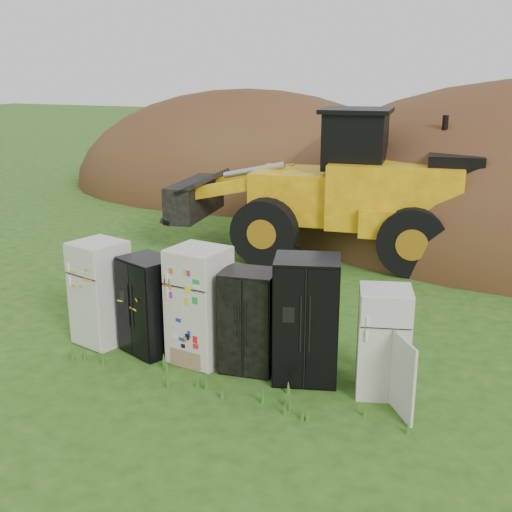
% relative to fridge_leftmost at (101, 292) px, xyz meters
% --- Properties ---
extents(ground, '(120.00, 120.00, 0.00)m').
position_rel_fridge_leftmost_xyz_m(ground, '(2.43, 0.01, -0.90)').
color(ground, '#264D14').
rests_on(ground, ground).
extents(fridge_leftmost, '(0.96, 0.94, 1.80)m').
position_rel_fridge_leftmost_xyz_m(fridge_leftmost, '(0.00, 0.00, 0.00)').
color(fridge_leftmost, silver).
rests_on(fridge_leftmost, ground).
extents(fridge_black_side, '(1.05, 0.95, 1.64)m').
position_rel_fridge_leftmost_xyz_m(fridge_black_side, '(0.98, -0.03, -0.08)').
color(fridge_black_side, black).
rests_on(fridge_black_side, ground).
extents(fridge_sticker, '(0.94, 0.89, 1.90)m').
position_rel_fridge_leftmost_xyz_m(fridge_sticker, '(1.90, 0.01, 0.05)').
color(fridge_sticker, silver).
rests_on(fridge_sticker, ground).
extents(fridge_dark_mid, '(0.91, 0.78, 1.63)m').
position_rel_fridge_leftmost_xyz_m(fridge_dark_mid, '(2.77, 0.01, -0.09)').
color(fridge_dark_mid, black).
rests_on(fridge_dark_mid, ground).
extents(fridge_black_right, '(1.15, 1.04, 1.93)m').
position_rel_fridge_leftmost_xyz_m(fridge_black_right, '(3.69, 0.05, 0.06)').
color(fridge_black_right, black).
rests_on(fridge_black_right, ground).
extents(fridge_open_door, '(0.88, 0.84, 1.61)m').
position_rel_fridge_leftmost_xyz_m(fridge_open_door, '(4.86, 0.04, -0.09)').
color(fridge_open_door, silver).
rests_on(fridge_open_door, ground).
extents(wheel_loader, '(7.90, 3.97, 3.67)m').
position_rel_fridge_leftmost_xyz_m(wheel_loader, '(1.71, 6.74, 0.94)').
color(wheel_loader, yellow).
rests_on(wheel_loader, ground).
extents(dirt_mound_left, '(14.51, 10.88, 7.65)m').
position_rel_fridge_leftmost_xyz_m(dirt_mound_left, '(-3.76, 14.95, -0.90)').
color(dirt_mound_left, '#4E2A19').
rests_on(dirt_mound_left, ground).
extents(dirt_mound_back, '(18.32, 12.21, 6.10)m').
position_rel_fridge_leftmost_xyz_m(dirt_mound_back, '(2.81, 18.46, -0.90)').
color(dirt_mound_back, '#4E2A19').
rests_on(dirt_mound_back, ground).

